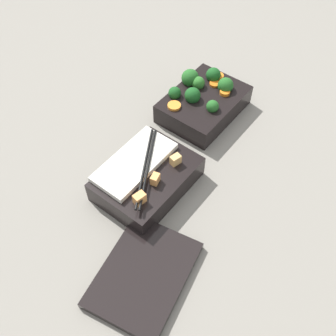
% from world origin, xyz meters
% --- Properties ---
extents(ground_plane, '(3.00, 3.00, 0.00)m').
position_xyz_m(ground_plane, '(0.00, 0.00, 0.00)').
color(ground_plane, gray).
extents(bento_tray_vegetable, '(0.20, 0.15, 0.08)m').
position_xyz_m(bento_tray_vegetable, '(-0.14, -0.03, 0.03)').
color(bento_tray_vegetable, black).
rests_on(bento_tray_vegetable, ground_plane).
extents(bento_tray_rice, '(0.20, 0.15, 0.07)m').
position_xyz_m(bento_tray_rice, '(0.12, 0.01, 0.03)').
color(bento_tray_rice, black).
rests_on(bento_tray_rice, ground_plane).
extents(bento_lid, '(0.22, 0.18, 0.02)m').
position_xyz_m(bento_lid, '(0.28, 0.13, 0.01)').
color(bento_lid, black).
rests_on(bento_lid, ground_plane).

